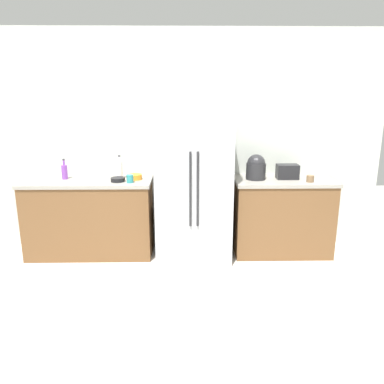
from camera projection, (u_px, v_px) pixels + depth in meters
ground_plane at (190, 320)px, 3.39m from camera, size 9.70×9.70×0.00m
kitchen_back_panel at (188, 142)px, 4.81m from camera, size 4.85×0.10×2.69m
counter_left at (90, 217)px, 4.68m from camera, size 1.52×0.60×0.94m
counter_right at (282, 216)px, 4.72m from camera, size 1.19×0.60×0.94m
refrigerator at (193, 182)px, 4.51m from camera, size 0.87×0.73×1.85m
toaster at (287, 172)px, 4.60m from camera, size 0.26×0.16×0.17m
rice_cooker at (256, 167)px, 4.57m from camera, size 0.23×0.23×0.30m
bottle_a at (65, 172)px, 4.59m from camera, size 0.07×0.07×0.24m
bottle_b at (120, 169)px, 4.60m from camera, size 0.07×0.07×0.28m
cup_a at (310, 179)px, 4.45m from camera, size 0.09×0.09×0.08m
cup_b at (130, 179)px, 4.42m from camera, size 0.08×0.08×0.09m
bowl_a at (135, 177)px, 4.59m from camera, size 0.17×0.17×0.06m
bowl_b at (118, 179)px, 4.48m from camera, size 0.17×0.17×0.05m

